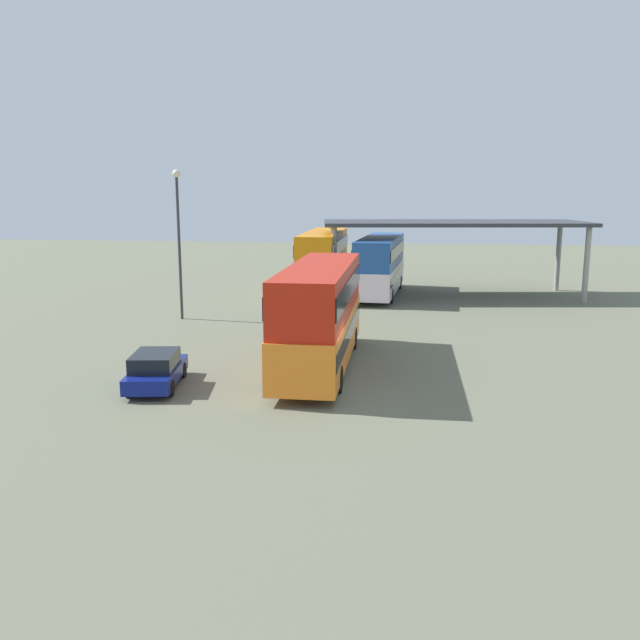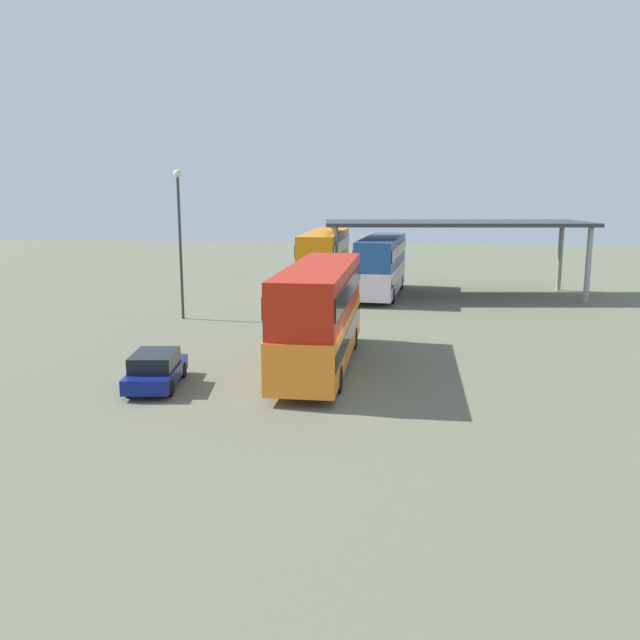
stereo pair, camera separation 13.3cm
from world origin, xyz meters
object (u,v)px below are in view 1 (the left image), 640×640
object	(u,v)px
parked_hatchback	(156,370)
double_decker_mid_row	(380,264)
double_decker_main	(320,312)
double_decker_near_canopy	(323,260)
lamppost_tall	(178,227)

from	to	relation	value
parked_hatchback	double_decker_mid_row	size ratio (longest dim) A/B	0.38
double_decker_main	double_decker_near_canopy	size ratio (longest dim) A/B	0.99
double_decker_main	parked_hatchback	bearing A→B (deg)	122.73
double_decker_main	lamppost_tall	size ratio (longest dim) A/B	1.32
double_decker_near_canopy	double_decker_mid_row	size ratio (longest dim) A/B	1.02
double_decker_mid_row	double_decker_main	bearing A→B (deg)	179.25
parked_hatchback	lamppost_tall	bearing A→B (deg)	6.40
double_decker_main	lamppost_tall	xyz separation A→B (m)	(-9.21, 9.46, 2.88)
parked_hatchback	double_decker_mid_row	xyz separation A→B (m)	(7.44, 23.31, 1.56)
double_decker_near_canopy	lamppost_tall	xyz separation A→B (m)	(-6.90, -10.47, 2.83)
double_decker_main	lamppost_tall	bearing A→B (deg)	44.38
parked_hatchback	lamppost_tall	xyz separation A→B (m)	(-3.49, 13.12, 4.55)
lamppost_tall	double_decker_mid_row	bearing A→B (deg)	42.99
double_decker_near_canopy	double_decker_mid_row	distance (m)	4.04
parked_hatchback	double_decker_mid_row	bearing A→B (deg)	-26.21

